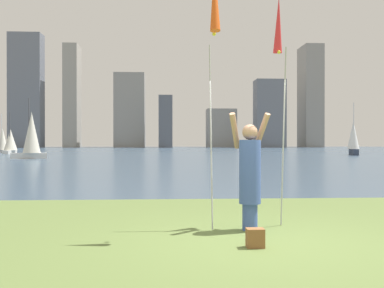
% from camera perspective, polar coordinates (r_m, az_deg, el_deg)
% --- Properties ---
extents(ground, '(120.00, 138.00, 0.12)m').
position_cam_1_polar(ground, '(57.44, -1.91, -1.21)').
color(ground, '#5B7038').
extents(person, '(0.71, 0.53, 1.94)m').
position_cam_1_polar(person, '(7.33, 7.49, -3.64)').
color(person, '#3F59A5').
rests_on(person, ground).
extents(kite_flag_left, '(0.16, 0.99, 4.28)m').
position_cam_1_polar(kite_flag_left, '(7.24, 2.92, 17.50)').
color(kite_flag_left, '#B2B2B7').
rests_on(kite_flag_left, ground).
extents(kite_flag_right, '(0.16, 0.66, 4.05)m').
position_cam_1_polar(kite_flag_right, '(8.23, 11.13, 14.07)').
color(kite_flag_right, '#B2B2B7').
rests_on(kite_flag_right, ground).
extents(bag, '(0.24, 0.18, 0.26)m').
position_cam_1_polar(bag, '(6.26, 8.18, -11.94)').
color(bag, brown).
rests_on(bag, ground).
extents(sailboat_0, '(1.46, 2.54, 5.66)m').
position_cam_1_polar(sailboat_0, '(50.72, 20.14, 0.77)').
color(sailboat_0, '#333D51').
rests_on(sailboat_0, ground).
extents(sailboat_2, '(1.56, 3.10, 4.99)m').
position_cam_1_polar(sailboat_2, '(57.42, -22.42, 0.34)').
color(sailboat_2, silver).
rests_on(sailboat_2, ground).
extents(sailboat_4, '(3.02, 1.79, 5.16)m').
position_cam_1_polar(sailboat_4, '(39.78, -20.07, 1.01)').
color(sailboat_4, silver).
rests_on(sailboat_4, ground).
extents(sailboat_5, '(2.58, 2.28, 5.14)m').
position_cam_1_polar(sailboat_5, '(63.79, -23.31, 0.39)').
color(sailboat_5, silver).
rests_on(sailboat_5, ground).
extents(skyline_tower_0, '(7.77, 4.53, 27.92)m').
position_cam_1_polar(skyline_tower_0, '(116.23, -20.64, 6.46)').
color(skyline_tower_0, slate).
rests_on(skyline_tower_0, ground).
extents(skyline_tower_1, '(3.51, 6.27, 25.89)m').
position_cam_1_polar(skyline_tower_1, '(116.35, -15.24, 5.96)').
color(skyline_tower_1, gray).
rests_on(skyline_tower_1, ground).
extents(skyline_tower_2, '(7.64, 6.73, 18.74)m').
position_cam_1_polar(skyline_tower_2, '(114.01, -8.03, 4.29)').
color(skyline_tower_2, gray).
rests_on(skyline_tower_2, ground).
extents(skyline_tower_3, '(3.37, 6.11, 12.80)m').
position_cam_1_polar(skyline_tower_3, '(109.82, -3.44, 2.89)').
color(skyline_tower_3, '#565B66').
rests_on(skyline_tower_3, ground).
extents(skyline_tower_4, '(7.53, 5.28, 9.84)m').
position_cam_1_polar(skyline_tower_4, '(114.18, 3.79, 2.05)').
color(skyline_tower_4, gray).
rests_on(skyline_tower_4, ground).
extents(skyline_tower_5, '(7.34, 5.34, 16.90)m').
position_cam_1_polar(skyline_tower_5, '(112.44, 9.98, 3.87)').
color(skyline_tower_5, slate).
rests_on(skyline_tower_5, ground).
extents(skyline_tower_6, '(4.75, 7.96, 26.42)m').
position_cam_1_polar(skyline_tower_6, '(120.18, 15.06, 5.91)').
color(skyline_tower_6, gray).
rests_on(skyline_tower_6, ground).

